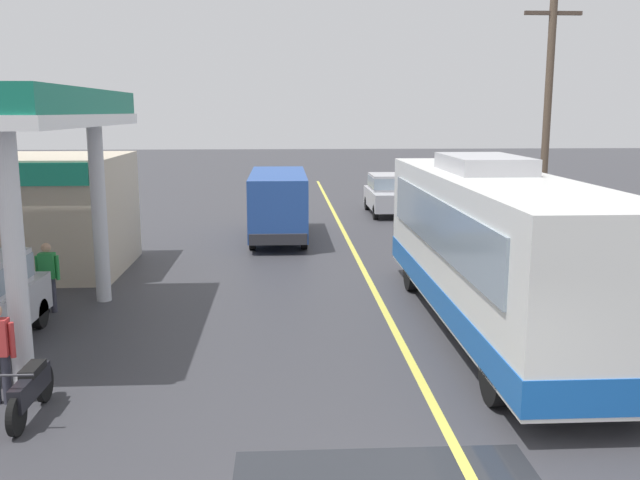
# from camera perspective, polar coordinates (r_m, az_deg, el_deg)

# --- Properties ---
(ground) EXTENTS (120.00, 120.00, 0.00)m
(ground) POSITION_cam_1_polar(r_m,az_deg,el_deg) (26.74, 2.03, 0.62)
(ground) COLOR #38383D
(lane_divider_stripe) EXTENTS (0.16, 50.00, 0.01)m
(lane_divider_stripe) POSITION_cam_1_polar(r_m,az_deg,el_deg) (21.86, 3.21, -1.65)
(lane_divider_stripe) COLOR #D8CC4C
(lane_divider_stripe) RESTS_ON ground
(coach_bus_main) EXTENTS (2.60, 11.04, 3.69)m
(coach_bus_main) POSITION_cam_1_polar(r_m,az_deg,el_deg) (15.10, 14.23, -0.89)
(coach_bus_main) COLOR white
(coach_bus_main) RESTS_ON ground
(minibus_opposing_lane) EXTENTS (2.04, 6.13, 2.44)m
(minibus_opposing_lane) POSITION_cam_1_polar(r_m,az_deg,el_deg) (25.26, -3.49, 3.39)
(minibus_opposing_lane) COLOR #264C9E
(minibus_opposing_lane) RESTS_ON ground
(motorcycle_parked_forecourt) EXTENTS (0.55, 1.80, 0.92)m
(motorcycle_parked_forecourt) POSITION_cam_1_polar(r_m,az_deg,el_deg) (11.68, -22.92, -11.38)
(motorcycle_parked_forecourt) COLOR black
(motorcycle_parked_forecourt) RESTS_ON ground
(pedestrian_near_pump) EXTENTS (0.55, 0.22, 1.66)m
(pedestrian_near_pump) POSITION_cam_1_polar(r_m,az_deg,el_deg) (17.22, -21.69, -2.61)
(pedestrian_near_pump) COLOR #33333F
(pedestrian_near_pump) RESTS_ON ground
(car_trailing_behind_bus) EXTENTS (1.70, 4.20, 1.82)m
(car_trailing_behind_bus) POSITION_cam_1_polar(r_m,az_deg,el_deg) (31.60, 5.63, 3.99)
(car_trailing_behind_bus) COLOR #B2B2B7
(car_trailing_behind_bus) RESTS_ON ground
(utility_pole_roadside) EXTENTS (1.80, 0.24, 8.24)m
(utility_pole_roadside) POSITION_cam_1_polar(r_m,az_deg,el_deg) (23.23, 18.33, 9.25)
(utility_pole_roadside) COLOR brown
(utility_pole_roadside) RESTS_ON ground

